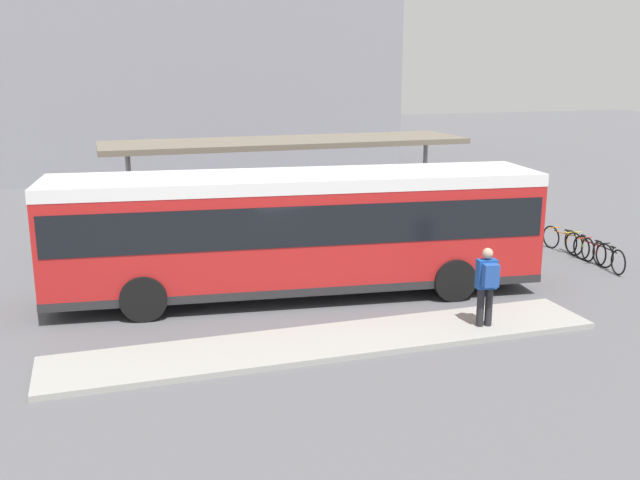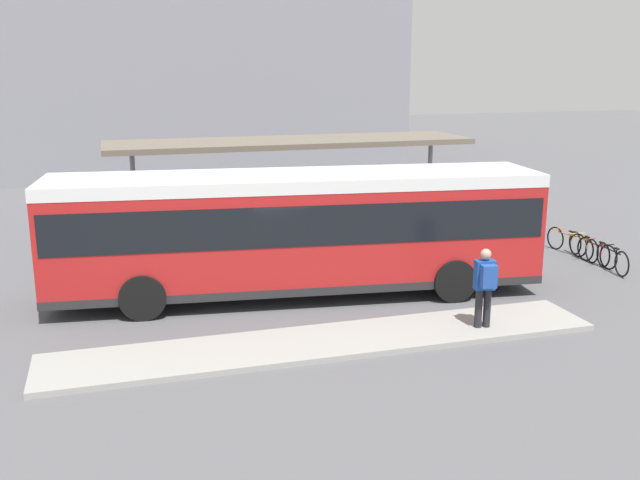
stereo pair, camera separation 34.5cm
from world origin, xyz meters
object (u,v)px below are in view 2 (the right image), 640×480
at_px(bicycle_orange, 567,241).
at_px(potted_planter_far_side, 396,220).
at_px(pedestrian_waiting, 485,283).
at_px(bicycle_black, 612,259).
at_px(city_bus, 297,225).
at_px(bicycle_yellow, 583,247).
at_px(bicycle_red, 597,253).
at_px(potted_planter_near_shelter, 359,223).

distance_m(bicycle_orange, potted_planter_far_side, 5.26).
relative_size(pedestrian_waiting, bicycle_black, 1.04).
xyz_separation_m(bicycle_black, bicycle_orange, (0.01, 2.11, 0.00)).
bearing_deg(pedestrian_waiting, bicycle_orange, -39.86).
bearing_deg(city_bus, pedestrian_waiting, -42.58).
distance_m(bicycle_yellow, potted_planter_far_side, 5.70).
distance_m(city_bus, bicycle_yellow, 9.19).
distance_m(bicycle_red, bicycle_orange, 1.40).
distance_m(potted_planter_near_shelter, potted_planter_far_side, 1.31).
bearing_deg(bicycle_black, bicycle_orange, 8.64).
distance_m(bicycle_yellow, bicycle_orange, 0.71).
distance_m(pedestrian_waiting, bicycle_yellow, 7.48).
xyz_separation_m(pedestrian_waiting, potted_planter_far_side, (1.26, 7.86, -0.36)).
distance_m(bicycle_black, bicycle_yellow, 1.41).
height_order(city_bus, pedestrian_waiting, city_bus).
relative_size(potted_planter_near_shelter, potted_planter_far_side, 1.04).
height_order(bicycle_yellow, bicycle_orange, bicycle_orange).
xyz_separation_m(bicycle_black, bicycle_yellow, (0.09, 1.40, 0.00)).
bearing_deg(bicycle_black, bicycle_yellow, 5.17).
xyz_separation_m(pedestrian_waiting, bicycle_orange, (5.80, 5.26, -0.75)).
xyz_separation_m(pedestrian_waiting, bicycle_red, (5.82, 3.86, -0.75)).
distance_m(pedestrian_waiting, potted_planter_near_shelter, 7.74).
height_order(city_bus, bicycle_black, city_bus).
relative_size(city_bus, bicycle_yellow, 7.20).
height_order(bicycle_black, bicycle_red, bicycle_red).
distance_m(city_bus, pedestrian_waiting, 4.87).
distance_m(bicycle_red, potted_planter_near_shelter, 7.04).
distance_m(bicycle_red, bicycle_yellow, 0.71).
height_order(pedestrian_waiting, bicycle_orange, pedestrian_waiting).
bearing_deg(bicycle_orange, bicycle_yellow, 178.99).
height_order(bicycle_red, potted_planter_near_shelter, potted_planter_near_shelter).
xyz_separation_m(bicycle_red, potted_planter_near_shelter, (-5.87, 3.87, 0.42)).
bearing_deg(bicycle_orange, potted_planter_far_side, 52.53).
xyz_separation_m(bicycle_black, bicycle_red, (0.02, 0.70, 0.00)).
relative_size(bicycle_red, potted_planter_far_side, 1.16).
bearing_deg(bicycle_orange, bicycle_red, 172.83).
xyz_separation_m(city_bus, bicycle_black, (8.94, -0.50, -1.43)).
bearing_deg(pedestrian_waiting, bicycle_yellow, -44.30).
bearing_deg(bicycle_orange, city_bus, 92.47).
relative_size(pedestrian_waiting, bicycle_red, 1.03).
height_order(pedestrian_waiting, bicycle_yellow, pedestrian_waiting).
bearing_deg(bicycle_black, pedestrian_waiting, 127.43).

